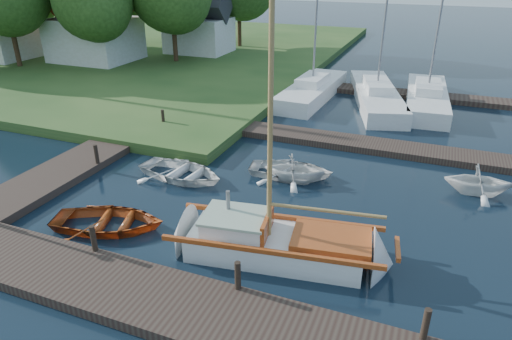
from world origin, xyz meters
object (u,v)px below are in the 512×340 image
at_px(tender_d, 480,178).
at_px(marina_boat_0, 312,89).
at_px(house_c, 199,27).
at_px(mooring_post_4, 96,154).
at_px(tender_b, 295,167).
at_px(marina_boat_2, 427,97).
at_px(house_a, 93,28).
at_px(mooring_post_2, 238,275).
at_px(mooring_post_5, 163,118).
at_px(mooring_post_1, 93,238).
at_px(marina_boat_1, 376,94).
at_px(mooring_post_3, 426,324).
at_px(tender_c, 291,168).
at_px(tender_a, 181,170).
at_px(sailboat, 281,245).
at_px(dinghy, 108,218).

relative_size(tender_d, marina_boat_0, 0.20).
bearing_deg(house_c, marina_boat_0, -34.51).
height_order(mooring_post_4, tender_b, tender_b).
bearing_deg(marina_boat_2, house_a, 82.24).
relative_size(mooring_post_2, marina_boat_2, 0.07).
xyz_separation_m(marina_boat_0, house_c, (-12.37, 8.51, 2.01)).
distance_m(mooring_post_2, mooring_post_4, 9.86).
bearing_deg(mooring_post_5, mooring_post_1, -68.20).
height_order(marina_boat_1, marina_boat_2, marina_boat_2).
xyz_separation_m(tender_b, marina_boat_0, (-2.45, 11.53, -0.04)).
bearing_deg(marina_boat_2, house_c, 64.10).
relative_size(mooring_post_3, marina_boat_2, 0.07).
xyz_separation_m(tender_d, marina_boat_1, (-5.21, 10.26, -0.07)).
xyz_separation_m(mooring_post_3, marina_boat_1, (-3.78, 18.76, -0.14)).
height_order(mooring_post_2, tender_c, mooring_post_2).
xyz_separation_m(mooring_post_2, house_c, (-15.50, 27.00, 1.88)).
xyz_separation_m(mooring_post_2, tender_d, (5.92, 8.50, -0.07)).
bearing_deg(mooring_post_2, marina_boat_1, 87.81).
height_order(mooring_post_4, tender_c, mooring_post_4).
distance_m(mooring_post_1, mooring_post_5, 10.77).
bearing_deg(mooring_post_1, tender_c, 64.24).
distance_m(mooring_post_2, tender_b, 7.00).
height_order(tender_a, house_c, house_c).
bearing_deg(mooring_post_3, tender_b, 126.63).
relative_size(sailboat, dinghy, 2.74).
height_order(mooring_post_5, marina_boat_0, marina_boat_0).
bearing_deg(dinghy, marina_boat_2, -43.31).
distance_m(tender_a, house_c, 24.00).
xyz_separation_m(sailboat, dinghy, (-5.64, -0.66, 0.03)).
xyz_separation_m(tender_c, marina_boat_0, (-2.19, 11.12, 0.23)).
height_order(mooring_post_2, dinghy, mooring_post_2).
xyz_separation_m(mooring_post_5, house_c, (-7.00, 17.00, 1.88)).
relative_size(mooring_post_1, mooring_post_4, 1.00).
height_order(mooring_post_3, marina_boat_2, marina_boat_2).
bearing_deg(marina_boat_0, sailboat, -165.18).
height_order(mooring_post_4, tender_d, tender_d).
height_order(mooring_post_2, tender_b, tender_b).
xyz_separation_m(mooring_post_2, mooring_post_3, (4.50, 0.00, 0.00)).
xyz_separation_m(mooring_post_1, tender_c, (3.56, 7.37, -0.36)).
relative_size(tender_c, house_c, 0.63).
bearing_deg(marina_boat_0, mooring_post_4, 160.86).
distance_m(tender_c, marina_boat_1, 11.51).
xyz_separation_m(mooring_post_5, tender_d, (14.42, -1.50, -0.07)).
bearing_deg(house_a, mooring_post_1, -51.01).
xyz_separation_m(tender_c, tender_d, (6.87, 1.13, 0.29)).
relative_size(tender_a, marina_boat_1, 0.32).
height_order(tender_d, marina_boat_1, marina_boat_1).
distance_m(tender_c, house_a, 24.80).
relative_size(tender_b, tender_d, 0.97).
xyz_separation_m(mooring_post_2, mooring_post_4, (-8.50, 5.00, 0.00)).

